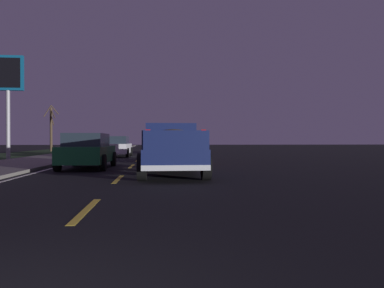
# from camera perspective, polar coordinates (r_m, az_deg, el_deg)

# --- Properties ---
(ground) EXTENTS (144.00, 144.00, 0.00)m
(ground) POSITION_cam_1_polar(r_m,az_deg,el_deg) (29.31, -7.75, -1.85)
(ground) COLOR black
(sidewalk_shoulder) EXTENTS (108.00, 4.00, 0.12)m
(sidewalk_shoulder) POSITION_cam_1_polar(r_m,az_deg,el_deg) (30.10, -18.66, -1.70)
(sidewalk_shoulder) COLOR slate
(sidewalk_shoulder) RESTS_ON ground
(grass_verge) EXTENTS (108.00, 6.00, 0.01)m
(grass_verge) POSITION_cam_1_polar(r_m,az_deg,el_deg) (31.64, -27.51, -1.73)
(grass_verge) COLOR #1E3819
(grass_verge) RESTS_ON ground
(lane_markings) EXTENTS (108.05, 3.54, 0.01)m
(lane_markings) POSITION_cam_1_polar(r_m,az_deg,el_deg) (31.82, -12.09, -1.66)
(lane_markings) COLOR yellow
(lane_markings) RESTS_ON ground
(pickup_truck) EXTENTS (5.45, 2.33, 1.87)m
(pickup_truck) POSITION_cam_1_polar(r_m,az_deg,el_deg) (13.28, -3.23, -0.55)
(pickup_truck) COLOR #141E4C
(pickup_truck) RESTS_ON ground
(sedan_green) EXTENTS (4.43, 2.07, 1.54)m
(sedan_green) POSITION_cam_1_polar(r_m,az_deg,el_deg) (16.81, -15.85, -1.00)
(sedan_green) COLOR #14592D
(sedan_green) RESTS_ON ground
(sedan_black) EXTENTS (4.43, 2.08, 1.54)m
(sedan_black) POSITION_cam_1_polar(r_m,az_deg,el_deg) (35.84, -4.88, -0.15)
(sedan_black) COLOR black
(sedan_black) RESTS_ON ground
(sedan_white) EXTENTS (4.42, 2.06, 1.54)m
(sedan_white) POSITION_cam_1_polar(r_m,az_deg,el_deg) (28.50, -11.51, -0.35)
(sedan_white) COLOR silver
(sedan_white) RESTS_ON ground
(sedan_red) EXTENTS (4.41, 2.03, 1.54)m
(sedan_red) POSITION_cam_1_polar(r_m,az_deg,el_deg) (21.18, -3.68, -0.66)
(sedan_red) COLOR maroon
(sedan_red) RESTS_ON ground
(gas_price_sign) EXTENTS (0.27, 1.90, 6.57)m
(gas_price_sign) POSITION_cam_1_polar(r_m,az_deg,el_deg) (26.13, -26.63, 8.62)
(gas_price_sign) COLOR #99999E
(gas_price_sign) RESTS_ON ground
(bare_tree_far) EXTENTS (1.21, 1.48, 5.16)m
(bare_tree_far) POSITION_cam_1_polar(r_m,az_deg,el_deg) (43.72, -20.98, 2.40)
(bare_tree_far) COLOR #423323
(bare_tree_far) RESTS_ON ground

